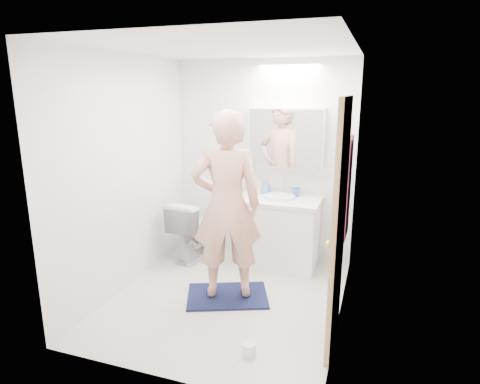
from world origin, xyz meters
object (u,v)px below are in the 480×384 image
at_px(vanity_cabinet, 278,234).
at_px(soap_bottle_a, 259,186).
at_px(medicine_cabinet, 286,138).
at_px(toothbrush_cup, 296,192).
at_px(toilet_paper_roll, 249,349).
at_px(toilet, 195,229).
at_px(person, 227,206).
at_px(soap_bottle_b, 266,187).

height_order(vanity_cabinet, soap_bottle_a, soap_bottle_a).
height_order(medicine_cabinet, soap_bottle_a, medicine_cabinet).
height_order(medicine_cabinet, toothbrush_cup, medicine_cabinet).
bearing_deg(medicine_cabinet, toilet_paper_roll, -84.72).
bearing_deg(soap_bottle_a, toilet, -160.40).
relative_size(toilet, person, 0.41).
xyz_separation_m(medicine_cabinet, person, (-0.31, -1.15, -0.54)).
bearing_deg(toilet, toilet_paper_roll, 133.31).
height_order(vanity_cabinet, toilet_paper_roll, vanity_cabinet).
height_order(medicine_cabinet, person, person).
distance_m(toilet, toothbrush_cup, 1.32).
xyz_separation_m(vanity_cabinet, toilet, (-1.03, -0.12, -0.02)).
xyz_separation_m(toilet, toilet_paper_roll, (1.23, -1.64, -0.32)).
relative_size(soap_bottle_b, toilet_paper_roll, 1.53).
relative_size(soap_bottle_a, toothbrush_cup, 1.86).
xyz_separation_m(person, soap_bottle_a, (0.01, 1.09, -0.04)).
bearing_deg(medicine_cabinet, toothbrush_cup, -19.12).
distance_m(medicine_cabinet, soap_bottle_b, 0.64).
bearing_deg(soap_bottle_a, vanity_cabinet, -27.87).
bearing_deg(toilet_paper_roll, soap_bottle_b, 101.79).
distance_m(soap_bottle_a, soap_bottle_b, 0.08).
height_order(soap_bottle_a, toilet_paper_roll, soap_bottle_a).
bearing_deg(soap_bottle_a, toilet_paper_roll, -75.82).
xyz_separation_m(toilet, toothbrush_cup, (1.19, 0.28, 0.50)).
relative_size(toilet, soap_bottle_a, 3.75).
relative_size(medicine_cabinet, toilet_paper_roll, 8.00).
height_order(vanity_cabinet, medicine_cabinet, medicine_cabinet).
relative_size(toilet, toothbrush_cup, 6.98).
distance_m(soap_bottle_b, toothbrush_cup, 0.37).
relative_size(medicine_cabinet, person, 0.48).
distance_m(person, toothbrush_cup, 1.20).
distance_m(soap_bottle_b, toilet_paper_roll, 2.16).
xyz_separation_m(medicine_cabinet, toilet_paper_roll, (0.18, -1.97, -1.45)).
xyz_separation_m(soap_bottle_a, soap_bottle_b, (0.08, 0.03, -0.02)).
bearing_deg(toothbrush_cup, person, -112.27).
bearing_deg(person, toothbrush_cup, -134.36).
bearing_deg(toilet_paper_roll, person, 120.93).
xyz_separation_m(vanity_cabinet, toothbrush_cup, (0.16, 0.16, 0.48)).
distance_m(person, soap_bottle_b, 1.13).
xyz_separation_m(soap_bottle_b, toilet_paper_roll, (0.40, -1.94, -0.85)).
distance_m(person, toilet_paper_roll, 1.32).
distance_m(vanity_cabinet, person, 1.14).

